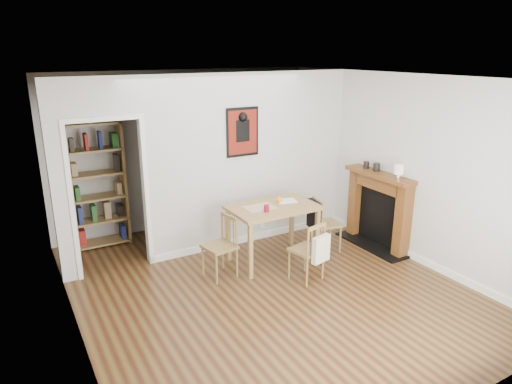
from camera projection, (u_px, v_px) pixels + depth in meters
ground at (265, 285)px, 5.87m from camera, size 5.20×5.20×0.00m
room_shell at (224, 165)px, 6.65m from camera, size 5.20×5.20×5.20m
dining_table at (273, 213)px, 6.35m from camera, size 1.21×0.77×0.83m
chair_left at (219, 247)px, 5.99m from camera, size 0.48×0.48×0.84m
chair_right at (325, 223)px, 6.80m from camera, size 0.53×0.48×0.82m
chair_front at (307, 250)px, 5.91m from camera, size 0.48×0.52×0.81m
bookshelf at (98, 186)px, 6.83m from camera, size 0.81×0.32×1.92m
fireplace at (379, 207)px, 6.92m from camera, size 0.45×1.25×1.16m
red_glass at (267, 208)px, 6.09m from camera, size 0.07×0.07×0.09m
orange_fruit at (279, 200)px, 6.45m from camera, size 0.08×0.08×0.08m
placemat at (259, 207)px, 6.26m from camera, size 0.41×0.31×0.00m
notebook at (286, 201)px, 6.52m from camera, size 0.31×0.26×0.01m
mantel_lamp at (399, 170)px, 6.37m from camera, size 0.13×0.13×0.21m
ceramic_jar_a at (377, 167)px, 6.82m from camera, size 0.10×0.10×0.12m
ceramic_jar_b at (366, 165)px, 6.97m from camera, size 0.09×0.09×0.11m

